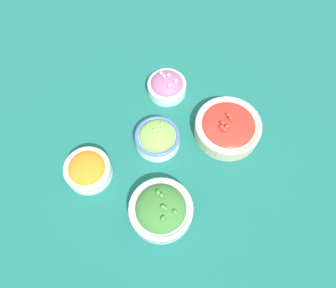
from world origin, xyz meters
TOP-DOWN VIEW (x-y plane):
  - ground_plane at (0.00, 0.00)m, footprint 3.00×3.00m
  - bowl_lettuce at (-0.00, -0.04)m, footprint 0.14×0.14m
  - bowl_red_onion at (-0.18, -0.12)m, footprint 0.13×0.13m
  - bowl_broccoli at (0.18, 0.09)m, footprint 0.18×0.18m
  - bowl_cherry_tomatoes at (-0.15, 0.12)m, footprint 0.20×0.20m
  - bowl_carrots at (0.19, -0.15)m, footprint 0.13×0.13m

SIDE VIEW (x-z plane):
  - ground_plane at x=0.00m, z-range 0.00..0.00m
  - bowl_red_onion at x=-0.18m, z-range -0.01..0.07m
  - bowl_lettuce at x=0.00m, z-range -0.01..0.07m
  - bowl_cherry_tomatoes at x=-0.15m, z-range 0.00..0.07m
  - bowl_broccoli at x=0.18m, z-range -0.01..0.08m
  - bowl_carrots at x=0.19m, z-range 0.00..0.07m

